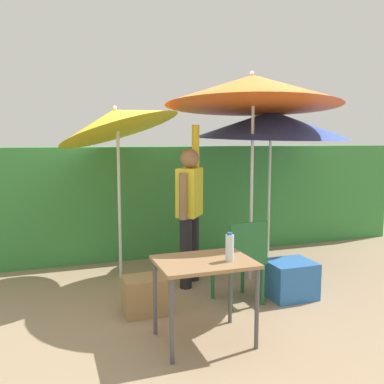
% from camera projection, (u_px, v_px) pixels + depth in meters
% --- Properties ---
extents(ground_plane, '(24.00, 24.00, 0.00)m').
position_uv_depth(ground_plane, '(201.00, 292.00, 4.70)').
color(ground_plane, '#9E8466').
extents(hedge_row, '(8.00, 0.70, 1.60)m').
position_uv_depth(hedge_row, '(159.00, 200.00, 6.31)').
color(hedge_row, '#38843D').
rests_on(hedge_row, ground_plane).
extents(umbrella_rainbow, '(2.06, 2.07, 2.52)m').
position_uv_depth(umbrella_rainbow, '(253.00, 91.00, 4.84)').
color(umbrella_rainbow, silver).
rests_on(umbrella_rainbow, ground_plane).
extents(umbrella_orange, '(1.52, 1.47, 2.35)m').
position_uv_depth(umbrella_orange, '(116.00, 121.00, 4.91)').
color(umbrella_orange, silver).
rests_on(umbrella_orange, ground_plane).
extents(umbrella_yellow, '(2.08, 2.09, 2.14)m').
position_uv_depth(umbrella_yellow, '(271.00, 125.00, 5.63)').
color(umbrella_yellow, silver).
rests_on(umbrella_yellow, ground_plane).
extents(person_vendor, '(0.40, 0.49, 1.88)m').
position_uv_depth(person_vendor, '(190.00, 206.00, 4.85)').
color(person_vendor, black).
rests_on(person_vendor, ground_plane).
extents(chair_plastic, '(0.49, 0.49, 0.89)m').
position_uv_depth(chair_plastic, '(241.00, 256.00, 4.29)').
color(chair_plastic, '#236633').
rests_on(chair_plastic, ground_plane).
extents(cooler_box, '(0.49, 0.43, 0.40)m').
position_uv_depth(cooler_box, '(290.00, 279.00, 4.52)').
color(cooler_box, '#2D6BB7').
rests_on(cooler_box, ground_plane).
extents(crate_cardboard, '(0.40, 0.32, 0.37)m').
position_uv_depth(crate_cardboard, '(144.00, 295.00, 4.09)').
color(crate_cardboard, '#9E7A4C').
rests_on(crate_cardboard, ground_plane).
extents(folding_table, '(0.80, 0.60, 0.71)m').
position_uv_depth(folding_table, '(204.00, 270.00, 3.47)').
color(folding_table, '#4C4C51').
rests_on(folding_table, ground_plane).
extents(bottle_water, '(0.07, 0.07, 0.24)m').
position_uv_depth(bottle_water, '(230.00, 247.00, 3.43)').
color(bottle_water, silver).
rests_on(bottle_water, folding_table).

